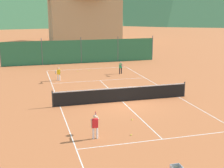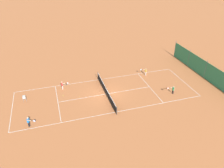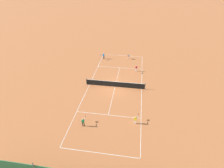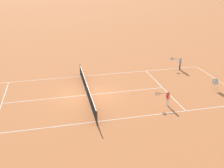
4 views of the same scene
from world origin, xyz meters
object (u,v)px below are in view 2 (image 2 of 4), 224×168
at_px(player_far_baseline, 29,121).
at_px(player_far_service, 145,71).
at_px(tennis_ball_by_net_left, 79,96).
at_px(ball_hopper, 24,98).
at_px(tennis_ball_alley_right, 176,82).
at_px(tennis_ball_mid_court, 114,95).
at_px(player_near_baseline, 63,85).
at_px(tennis_ball_far_corner, 172,78).
at_px(player_near_service, 173,89).
at_px(tennis_net, 106,91).
at_px(tennis_ball_by_net_right, 63,96).

relative_size(player_far_baseline, player_far_service, 1.14).
xyz_separation_m(tennis_ball_by_net_left, ball_hopper, (-0.79, -6.82, 0.63)).
height_order(tennis_ball_alley_right, tennis_ball_mid_court, same).
bearing_deg(player_near_baseline, player_far_baseline, -32.70).
relative_size(tennis_ball_far_corner, tennis_ball_mid_court, 1.00).
xyz_separation_m(player_near_service, tennis_ball_by_net_left, (-3.07, -12.18, -0.65)).
bearing_deg(ball_hopper, player_far_service, 96.71).
height_order(player_far_baseline, player_far_service, player_far_baseline).
xyz_separation_m(tennis_ball_alley_right, tennis_ball_mid_court, (0.54, -9.82, 0.00)).
bearing_deg(tennis_net, tennis_ball_alley_right, 90.29).
relative_size(player_far_service, tennis_ball_mid_court, 17.04).
distance_m(tennis_net, player_far_service, 8.07).
bearing_deg(tennis_ball_by_net_left, player_near_baseline, -143.48).
bearing_deg(ball_hopper, player_near_service, 78.52).
bearing_deg(tennis_ball_far_corner, ball_hopper, -90.35).
relative_size(tennis_net, tennis_ball_by_net_right, 139.09).
relative_size(tennis_net, tennis_ball_by_net_left, 139.09).
bearing_deg(player_far_service, tennis_ball_by_net_right, -80.60).
relative_size(player_far_service, tennis_ball_alley_right, 17.04).
height_order(tennis_ball_by_net_left, tennis_ball_far_corner, same).
height_order(tennis_net, ball_hopper, tennis_net).
height_order(player_far_baseline, tennis_ball_mid_court, player_far_baseline).
xyz_separation_m(tennis_ball_far_corner, ball_hopper, (-0.13, -21.13, 0.63)).
height_order(tennis_ball_far_corner, ball_hopper, ball_hopper).
relative_size(tennis_ball_mid_court, ball_hopper, 0.07).
relative_size(player_near_service, tennis_ball_by_net_left, 17.73).
xyz_separation_m(player_near_service, ball_hopper, (-3.86, -19.00, -0.03)).
xyz_separation_m(player_near_service, tennis_ball_alley_right, (-2.58, 2.21, -0.65)).
height_order(player_near_baseline, ball_hopper, player_near_baseline).
bearing_deg(player_near_service, player_far_baseline, -86.30).
relative_size(player_near_service, player_far_service, 1.04).
bearing_deg(player_near_service, player_near_baseline, -111.63).
distance_m(tennis_ball_by_net_right, ball_hopper, 4.86).
distance_m(tennis_net, player_near_baseline, 6.21).
relative_size(player_near_service, player_near_baseline, 0.99).
distance_m(tennis_net, player_near_service, 8.96).
height_order(player_far_service, tennis_ball_mid_court, player_far_service).
bearing_deg(tennis_ball_by_net_left, tennis_ball_alley_right, 88.04).
relative_size(player_far_baseline, tennis_ball_by_net_left, 19.41).
distance_m(player_near_baseline, player_far_service, 12.73).
bearing_deg(tennis_ball_by_net_left, tennis_net, 81.33).
relative_size(tennis_ball_by_net_right, ball_hopper, 0.07).
relative_size(tennis_ball_alley_right, tennis_ball_far_corner, 1.00).
relative_size(player_near_service, tennis_ball_mid_court, 17.73).
bearing_deg(player_near_service, tennis_net, -106.37).
height_order(tennis_ball_by_net_left, tennis_ball_by_net_right, same).
bearing_deg(player_near_baseline, tennis_ball_by_net_left, 36.52).
height_order(tennis_net, tennis_ball_alley_right, tennis_net).
height_order(tennis_ball_alley_right, tennis_ball_far_corner, same).
bearing_deg(player_near_baseline, tennis_ball_mid_court, 61.22).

